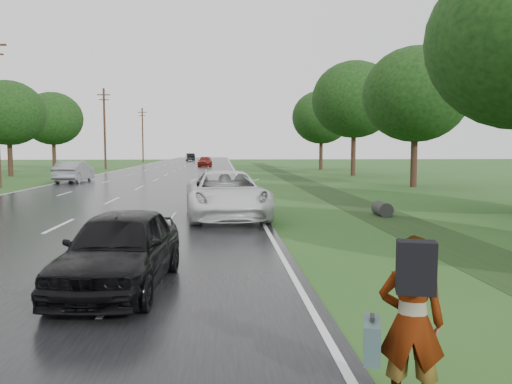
{
  "coord_description": "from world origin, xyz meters",
  "views": [
    {
      "loc": [
        5.35,
        -8.64,
        2.58
      ],
      "look_at": [
        6.35,
        5.95,
        1.3
      ],
      "focal_mm": 35.0,
      "sensor_mm": 36.0,
      "label": 1
    }
  ],
  "objects_px": {
    "pedestrian": "(409,320)",
    "silver_sedan": "(74,171)",
    "dark_sedan": "(120,249)",
    "white_pickup": "(226,194)"
  },
  "relations": [
    {
      "from": "pedestrian",
      "to": "silver_sedan",
      "type": "xyz_separation_m",
      "value": [
        -12.98,
        33.84,
        -0.05
      ]
    },
    {
      "from": "pedestrian",
      "to": "silver_sedan",
      "type": "bearing_deg",
      "value": -53.15
    },
    {
      "from": "pedestrian",
      "to": "dark_sedan",
      "type": "height_order",
      "value": "pedestrian"
    },
    {
      "from": "silver_sedan",
      "to": "pedestrian",
      "type": "bearing_deg",
      "value": 112.9
    },
    {
      "from": "pedestrian",
      "to": "white_pickup",
      "type": "height_order",
      "value": "white_pickup"
    },
    {
      "from": "white_pickup",
      "to": "silver_sedan",
      "type": "bearing_deg",
      "value": 114.7
    },
    {
      "from": "dark_sedan",
      "to": "silver_sedan",
      "type": "height_order",
      "value": "silver_sedan"
    },
    {
      "from": "pedestrian",
      "to": "white_pickup",
      "type": "distance_m",
      "value": 13.84
    },
    {
      "from": "white_pickup",
      "to": "dark_sedan",
      "type": "xyz_separation_m",
      "value": [
        -2.0,
        -9.29,
        -0.14
      ]
    },
    {
      "from": "pedestrian",
      "to": "white_pickup",
      "type": "bearing_deg",
      "value": -67.17
    }
  ]
}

